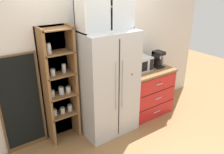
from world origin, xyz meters
TOP-DOWN VIEW (x-y plane):
  - ground_plane at (0.00, 0.00)m, footprint 10.69×10.69m
  - wall_back_cream at (0.00, 0.40)m, footprint 4.99×0.10m
  - refrigerator at (0.00, 0.02)m, footprint 0.89×0.68m
  - pantry_shelf_column at (-0.72, 0.27)m, footprint 0.51×0.31m
  - counter_cabinet at (0.93, 0.05)m, footprint 0.92×0.64m
  - microwave at (0.73, 0.10)m, footprint 0.44×0.33m
  - coffee_maker at (1.16, 0.05)m, footprint 0.17×0.20m
  - mug_sage at (0.93, 0.06)m, footprint 0.11×0.07m
  - mug_charcoal at (0.93, 0.01)m, footprint 0.11×0.08m
  - bottle_clear at (1.31, 0.06)m, footprint 0.07×0.07m
  - upper_cabinet at (0.00, 0.07)m, footprint 0.85×0.32m
  - chalkboard_menu at (-1.29, 0.33)m, footprint 0.60×0.04m

SIDE VIEW (x-z plane):
  - ground_plane at x=0.00m, z-range 0.00..0.00m
  - counter_cabinet at x=0.93m, z-range 0.00..0.90m
  - chalkboard_menu at x=-1.29m, z-range 0.00..1.51m
  - refrigerator at x=0.00m, z-range 0.00..1.73m
  - mug_charcoal at x=0.93m, z-range 0.90..0.98m
  - pantry_shelf_column at x=-0.72m, z-range 0.02..1.86m
  - mug_sage at x=0.93m, z-range 0.90..0.99m
  - bottle_clear at x=1.31m, z-range 0.88..1.13m
  - microwave at x=0.73m, z-range 0.90..1.16m
  - coffee_maker at x=1.16m, z-range 0.90..1.21m
  - wall_back_cream at x=0.00m, z-range 0.00..2.55m
  - upper_cabinet at x=0.00m, z-range 1.72..2.41m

